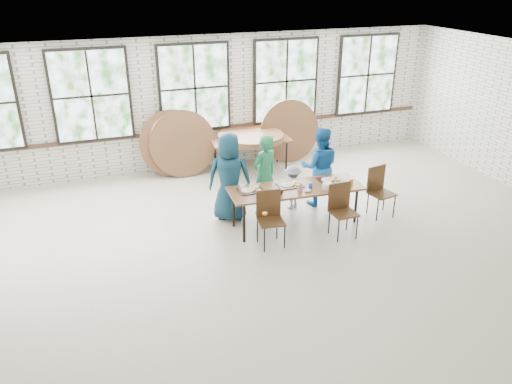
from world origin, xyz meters
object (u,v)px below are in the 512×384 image
(chair_near_left, at_px, (270,213))
(storage_table, at_px, (251,141))
(dining_table, at_px, (296,190))
(chair_near_right, at_px, (341,205))

(chair_near_left, distance_m, storage_table, 3.42)
(dining_table, relative_size, chair_near_right, 2.57)
(chair_near_left, bearing_deg, dining_table, 41.24)
(dining_table, bearing_deg, storage_table, 90.43)
(chair_near_left, bearing_deg, storage_table, 83.00)
(chair_near_left, relative_size, chair_near_right, 1.00)
(dining_table, relative_size, storage_table, 1.32)
(dining_table, relative_size, chair_near_left, 2.57)
(chair_near_left, xyz_separation_m, storage_table, (0.82, 3.32, 0.13))
(storage_table, bearing_deg, chair_near_right, -77.97)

